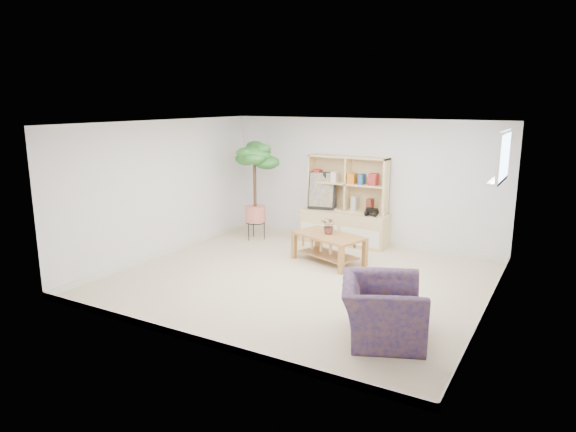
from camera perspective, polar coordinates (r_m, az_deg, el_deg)
The scene contains 14 objects.
floor at distance 8.07m, azimuth 1.32°, elevation -7.02°, with size 5.50×5.00×0.01m, color tan.
ceiling at distance 7.60m, azimuth 1.41°, elevation 10.28°, with size 5.50×5.00×0.01m, color white.
walls at distance 7.74m, azimuth 1.36°, elevation 1.37°, with size 5.51×5.01×2.40m.
baseboard at distance 8.05m, azimuth 1.32°, elevation -6.68°, with size 5.50×5.00×0.10m, color white, non-canonical shape.
window at distance 7.38m, azimuth 22.90°, elevation 6.10°, with size 0.10×0.98×0.68m, color silver, non-canonical shape.
window_sill at distance 7.42m, azimuth 22.23°, elevation 3.69°, with size 0.14×1.00×0.04m, color white.
storage_unit at distance 9.89m, azimuth 6.36°, elevation 1.69°, with size 1.69×0.57×1.69m, color tan, non-canonical shape.
poster at distance 10.03m, azimuth 3.78°, elevation 2.82°, with size 0.54×0.12×0.74m, color gold, non-canonical shape.
toy_truck at distance 9.62m, azimuth 9.28°, elevation 0.48°, with size 0.30×0.20×0.16m, color black, non-canonical shape.
coffee_table at distance 8.83m, azimuth 4.53°, elevation -3.61°, with size 1.20×0.66×0.49m, color #AD7930, non-canonical shape.
table_plant at distance 8.77m, azimuth 4.62°, elevation -1.07°, with size 0.27×0.23×0.30m, color #104A1D.
floor_tree at distance 10.16m, azimuth -3.70°, elevation 2.77°, with size 0.72×0.72×1.95m, color #286525, non-canonical shape.
armchair at distance 6.14m, azimuth 10.40°, elevation -9.79°, with size 1.07×0.93×0.79m, color navy.
sill_plant at distance 7.59m, azimuth 22.51°, elevation 4.92°, with size 0.13×0.11×0.24m, color #286525.
Camera 1 is at (3.59, -6.69, 2.72)m, focal length 32.00 mm.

